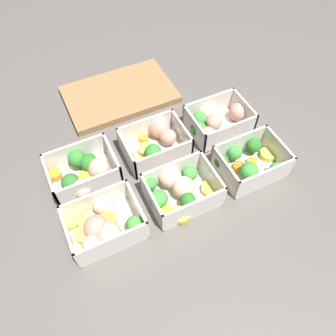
{
  "coord_description": "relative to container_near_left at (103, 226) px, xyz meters",
  "views": [
    {
      "loc": [
        -0.18,
        -0.37,
        0.6
      ],
      "look_at": [
        0.0,
        0.0,
        0.02
      ],
      "focal_mm": 35.0,
      "sensor_mm": 36.0,
      "label": 1
    }
  ],
  "objects": [
    {
      "name": "cutting_board",
      "position": [
        0.17,
        0.35,
        -0.02
      ],
      "size": [
        0.28,
        0.18,
        0.02
      ],
      "color": "olive",
      "rests_on": "ground_plane"
    },
    {
      "name": "container_far_right",
      "position": [
        0.33,
        0.14,
        0.0
      ],
      "size": [
        0.17,
        0.12,
        0.06
      ],
      "color": "silver",
      "rests_on": "ground_plane"
    },
    {
      "name": "ground_plane",
      "position": [
        0.17,
        0.07,
        -0.02
      ],
      "size": [
        4.0,
        4.0,
        0.0
      ],
      "primitive_type": "plane",
      "color": "#56514C"
    },
    {
      "name": "container_near_center",
      "position": [
        0.17,
        0.01,
        0.0
      ],
      "size": [
        0.16,
        0.14,
        0.06
      ],
      "color": "silver",
      "rests_on": "ground_plane"
    },
    {
      "name": "container_far_left",
      "position": [
        0.01,
        0.13,
        0.0
      ],
      "size": [
        0.14,
        0.12,
        0.06
      ],
      "color": "silver",
      "rests_on": "ground_plane"
    },
    {
      "name": "container_far_center",
      "position": [
        0.18,
        0.15,
        0.0
      ],
      "size": [
        0.15,
        0.13,
        0.06
      ],
      "color": "silver",
      "rests_on": "ground_plane"
    },
    {
      "name": "container_near_left",
      "position": [
        0.0,
        0.0,
        0.0
      ],
      "size": [
        0.15,
        0.13,
        0.06
      ],
      "color": "silver",
      "rests_on": "ground_plane"
    },
    {
      "name": "container_near_right",
      "position": [
        0.34,
        0.01,
        0.0
      ],
      "size": [
        0.16,
        0.11,
        0.06
      ],
      "color": "silver",
      "rests_on": "ground_plane"
    }
  ]
}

